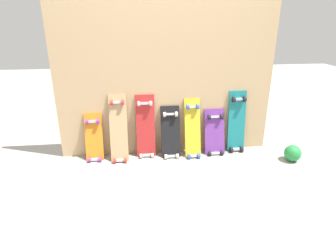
{
  "coord_description": "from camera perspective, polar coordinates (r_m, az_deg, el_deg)",
  "views": [
    {
      "loc": [
        -0.35,
        -2.94,
        1.48
      ],
      "look_at": [
        0.0,
        -0.07,
        0.36
      ],
      "focal_mm": 30.42,
      "sensor_mm": 36.0,
      "label": 1
    }
  ],
  "objects": [
    {
      "name": "ground_plane",
      "position": [
        3.31,
        -0.15,
        -5.44
      ],
      "size": [
        12.0,
        12.0,
        0.0
      ],
      "primitive_type": "plane",
      "color": "#9E9991"
    },
    {
      "name": "skateboard_teal",
      "position": [
        3.35,
        13.6,
        0.33
      ],
      "size": [
        0.2,
        0.16,
        0.77
      ],
      "color": "#197A7F",
      "rests_on": "ground"
    },
    {
      "name": "skateboard_black",
      "position": [
        3.16,
        0.54,
        -1.83
      ],
      "size": [
        0.21,
        0.22,
        0.63
      ],
      "color": "black",
      "rests_on": "ground"
    },
    {
      "name": "plywood_wall_panel",
      "position": [
        3.08,
        -0.32,
        10.26
      ],
      "size": [
        2.36,
        0.04,
        1.8
      ],
      "primitive_type": "cube",
      "color": "tan",
      "rests_on": "ground"
    },
    {
      "name": "skateboard_yellow",
      "position": [
        3.18,
        4.97,
        -1.09
      ],
      "size": [
        0.17,
        0.25,
        0.71
      ],
      "color": "gold",
      "rests_on": "ground"
    },
    {
      "name": "skateboard_purple",
      "position": [
        3.28,
        9.34,
        -1.77
      ],
      "size": [
        0.23,
        0.2,
        0.58
      ],
      "color": "#6B338C",
      "rests_on": "ground"
    },
    {
      "name": "skateboard_natural",
      "position": [
        3.11,
        -9.85,
        -1.1
      ],
      "size": [
        0.19,
        0.25,
        0.79
      ],
      "color": "tan",
      "rests_on": "ground"
    },
    {
      "name": "skateboard_orange",
      "position": [
        3.2,
        -14.6,
        -2.79
      ],
      "size": [
        0.19,
        0.2,
        0.58
      ],
      "color": "orange",
      "rests_on": "ground"
    },
    {
      "name": "skateboard_red",
      "position": [
        3.15,
        -4.49,
        -0.68
      ],
      "size": [
        0.2,
        0.16,
        0.76
      ],
      "color": "#B22626",
      "rests_on": "ground"
    },
    {
      "name": "rubber_ball",
      "position": [
        3.39,
        23.69,
        -5.01
      ],
      "size": [
        0.18,
        0.18,
        0.18
      ],
      "primitive_type": "sphere",
      "color": "#268C3F",
      "rests_on": "ground"
    }
  ]
}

